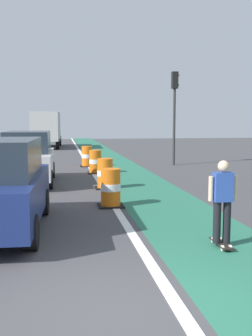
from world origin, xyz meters
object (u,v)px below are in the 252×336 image
object	(u,v)px
skateboarder_on_lane	(222,201)
traffic_barrel_mid	(105,174)
parked_suv_second	(28,157)
traffic_barrel_far	(87,157)
delivery_truck_down_block	(47,128)
traffic_barrel_front	(111,188)
traffic_barrel_back	(95,162)
traffic_light_corner	(175,102)

from	to	relation	value
skateboarder_on_lane	traffic_barrel_mid	world-z (taller)	skateboarder_on_lane
parked_suv_second	traffic_barrel_far	world-z (taller)	parked_suv_second
skateboarder_on_lane	delivery_truck_down_block	size ratio (longest dim) A/B	0.22
traffic_barrel_front	traffic_barrel_back	size ratio (longest dim) A/B	1.00
skateboarder_on_lane	traffic_light_corner	size ratio (longest dim) A/B	0.33
parked_suv_second	traffic_barrel_back	distance (m)	3.86
skateboarder_on_lane	traffic_barrel_far	size ratio (longest dim) A/B	1.55
skateboarder_on_lane	traffic_light_corner	distance (m)	14.71
traffic_barrel_back	traffic_barrel_far	size ratio (longest dim) A/B	1.00
traffic_barrel_back	parked_suv_second	bearing A→B (deg)	-137.84
traffic_barrel_front	traffic_barrel_far	xyz separation A→B (m)	(-0.01, 10.22, 0.00)
traffic_barrel_mid	traffic_barrel_back	size ratio (longest dim) A/B	1.00
traffic_light_corner	delivery_truck_down_block	bearing A→B (deg)	115.09
traffic_barrel_far	traffic_barrel_front	bearing A→B (deg)	-89.97
traffic_barrel_back	delivery_truck_down_block	xyz separation A→B (m)	(-2.82, 18.74, 1.31)
parked_suv_second	delivery_truck_down_block	size ratio (longest dim) A/B	0.60
skateboarder_on_lane	parked_suv_second	bearing A→B (deg)	116.33
parked_suv_second	traffic_barrel_mid	distance (m)	3.31
delivery_truck_down_block	traffic_light_corner	world-z (taller)	traffic_light_corner
traffic_barrel_back	traffic_barrel_mid	bearing A→B (deg)	-90.18
parked_suv_second	traffic_barrel_far	size ratio (longest dim) A/B	4.23
skateboarder_on_lane	delivery_truck_down_block	distance (m)	30.35
traffic_barrel_back	traffic_barrel_far	xyz separation A→B (m)	(-0.20, 2.92, 0.00)
traffic_barrel_front	traffic_light_corner	bearing A→B (deg)	64.62
traffic_barrel_front	delivery_truck_down_block	world-z (taller)	delivery_truck_down_block
traffic_barrel_front	traffic_barrel_mid	bearing A→B (deg)	86.66
traffic_barrel_mid	traffic_barrel_far	size ratio (longest dim) A/B	1.00
traffic_barrel_back	traffic_light_corner	distance (m)	6.19
skateboarder_on_lane	delivery_truck_down_block	world-z (taller)	delivery_truck_down_block
traffic_barrel_front	traffic_barrel_far	world-z (taller)	same
traffic_light_corner	traffic_barrel_mid	bearing A→B (deg)	-123.24
traffic_barrel_far	delivery_truck_down_block	world-z (taller)	delivery_truck_down_block
traffic_barrel_mid	traffic_barrel_far	xyz separation A→B (m)	(-0.18, 7.14, 0.00)
traffic_light_corner	parked_suv_second	bearing A→B (deg)	-144.02
traffic_barrel_back	skateboarder_on_lane	bearing A→B (deg)	-82.52
traffic_barrel_mid	traffic_light_corner	size ratio (longest dim) A/B	0.21
skateboarder_on_lane	parked_suv_second	xyz separation A→B (m)	(-4.32, 8.72, 0.12)
traffic_barrel_front	traffic_barrel_far	distance (m)	10.22
traffic_barrel_front	traffic_light_corner	xyz separation A→B (m)	(4.81, 10.15, 2.97)
traffic_barrel_front	traffic_light_corner	size ratio (longest dim) A/B	0.21
parked_suv_second	traffic_barrel_back	world-z (taller)	parked_suv_second
traffic_barrel_front	traffic_barrel_mid	xyz separation A→B (m)	(0.18, 3.08, 0.00)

